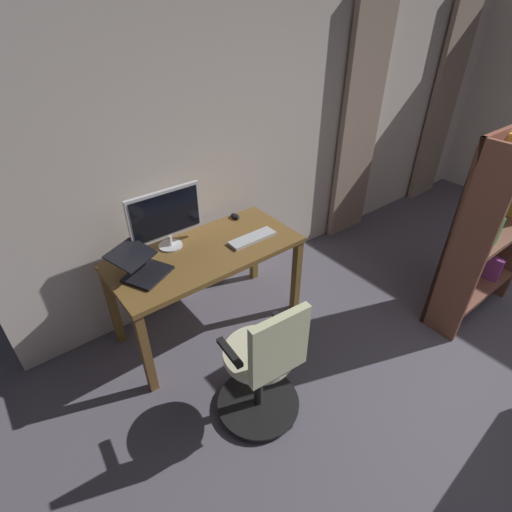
% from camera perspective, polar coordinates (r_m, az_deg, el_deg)
% --- Properties ---
extents(back_room_partition, '(5.82, 0.10, 2.58)m').
position_cam_1_polar(back_room_partition, '(3.93, 8.05, 18.38)').
color(back_room_partition, beige).
rests_on(back_room_partition, ground).
extents(curtain_left_panel, '(0.52, 0.06, 2.40)m').
position_cam_1_polar(curtain_left_panel, '(5.62, 25.78, 19.53)').
color(curtain_left_panel, gray).
rests_on(curtain_left_panel, ground).
extents(curtain_right_panel, '(0.54, 0.06, 2.40)m').
position_cam_1_polar(curtain_right_panel, '(4.32, 14.95, 17.85)').
color(curtain_right_panel, gray).
rests_on(curtain_right_panel, ground).
extents(desk, '(1.45, 0.67, 0.75)m').
position_cam_1_polar(desk, '(2.99, -7.29, -0.76)').
color(desk, brown).
rests_on(desk, ground).
extents(office_chair, '(0.56, 0.56, 1.00)m').
position_cam_1_polar(office_chair, '(2.47, 1.18, -15.96)').
color(office_chair, black).
rests_on(office_chair, ground).
extents(computer_monitor, '(0.57, 0.18, 0.46)m').
position_cam_1_polar(computer_monitor, '(2.90, -13.09, 5.74)').
color(computer_monitor, silver).
rests_on(computer_monitor, desk).
extents(computer_keyboard, '(0.39, 0.12, 0.02)m').
position_cam_1_polar(computer_keyboard, '(3.04, -0.54, 2.64)').
color(computer_keyboard, '#B7BCC1').
rests_on(computer_keyboard, desk).
extents(laptop, '(0.41, 0.45, 0.17)m').
position_cam_1_polar(laptop, '(2.76, -16.43, -1.53)').
color(laptop, black).
rests_on(laptop, desk).
extents(computer_mouse, '(0.06, 0.10, 0.04)m').
position_cam_1_polar(computer_mouse, '(3.33, -3.08, 5.86)').
color(computer_mouse, black).
rests_on(computer_mouse, desk).
extents(bookshelf, '(0.92, 0.30, 1.60)m').
position_cam_1_polar(bookshelf, '(3.58, 30.92, 3.61)').
color(bookshelf, brown).
rests_on(bookshelf, ground).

